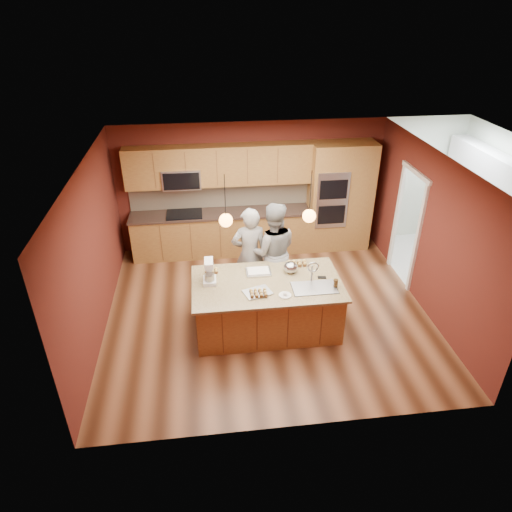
{
  "coord_description": "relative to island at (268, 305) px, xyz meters",
  "views": [
    {
      "loc": [
        -0.99,
        -6.41,
        4.84
      ],
      "look_at": [
        -0.21,
        -0.1,
        1.18
      ],
      "focal_mm": 32.0,
      "sensor_mm": 36.0,
      "label": 1
    }
  ],
  "objects": [
    {
      "name": "dryer",
      "position": [
        4.28,
        1.97,
        0.07
      ],
      "size": [
        0.64,
        0.66,
        1.03
      ],
      "primitive_type": "cube",
      "rotation": [
        0.0,
        0.0,
        0.01
      ],
      "color": "white",
      "rests_on": "floor"
    },
    {
      "name": "doorway_trim",
      "position": [
        2.79,
        1.24,
        0.6
      ],
      "size": [
        0.08,
        1.11,
        2.2
      ],
      "primitive_type": null,
      "color": "silver",
      "rests_on": "wall_right"
    },
    {
      "name": "island",
      "position": [
        0.0,
        0.0,
        0.0
      ],
      "size": [
        2.37,
        1.33,
        1.25
      ],
      "color": "brown",
      "rests_on": "floor"
    },
    {
      "name": "cupcakes_right",
      "position": [
        0.56,
        0.47,
        0.46
      ],
      "size": [
        0.34,
        0.17,
        0.08
      ],
      "primitive_type": null,
      "color": "tan",
      "rests_on": "island"
    },
    {
      "name": "person_right",
      "position": [
        0.21,
        0.92,
        0.47
      ],
      "size": [
        0.94,
        0.75,
        1.83
      ],
      "primitive_type": "imported",
      "rotation": [
        0.0,
        0.0,
        3.07
      ],
      "color": "gray",
      "rests_on": "floor"
    },
    {
      "name": "floor",
      "position": [
        0.06,
        0.44,
        -0.45
      ],
      "size": [
        5.5,
        5.5,
        0.0
      ],
      "primitive_type": "plane",
      "color": "#412212",
      "rests_on": "ground"
    },
    {
      "name": "cooling_rack",
      "position": [
        -0.2,
        -0.26,
        0.44
      ],
      "size": [
        0.48,
        0.4,
        0.02
      ],
      "primitive_type": "cube",
      "rotation": [
        0.0,
        0.0,
        0.32
      ],
      "color": "#B1B3B9",
      "rests_on": "island"
    },
    {
      "name": "wall_front",
      "position": [
        0.06,
        -2.06,
        0.9
      ],
      "size": [
        5.5,
        0.0,
        5.5
      ],
      "primitive_type": "plane",
      "rotation": [
        -1.57,
        0.0,
        0.0
      ],
      "color": "#561E17",
      "rests_on": "ground"
    },
    {
      "name": "phone",
      "position": [
        0.89,
        0.04,
        0.43
      ],
      "size": [
        0.15,
        0.1,
        0.01
      ],
      "primitive_type": "cube",
      "rotation": [
        0.0,
        0.0,
        -0.17
      ],
      "color": "black",
      "rests_on": "island"
    },
    {
      "name": "cupcakes_rack",
      "position": [
        -0.2,
        -0.33,
        0.47
      ],
      "size": [
        0.28,
        0.21,
        0.06
      ],
      "primitive_type": null,
      "color": "tan",
      "rests_on": "island"
    },
    {
      "name": "wall_back",
      "position": [
        0.06,
        2.94,
        0.9
      ],
      "size": [
        5.5,
        0.0,
        5.5
      ],
      "primitive_type": "plane",
      "rotation": [
        1.57,
        0.0,
        0.0
      ],
      "color": "#561E17",
      "rests_on": "ground"
    },
    {
      "name": "oven_column",
      "position": [
        1.91,
        2.63,
        0.7
      ],
      "size": [
        1.3,
        0.62,
        2.3
      ],
      "color": "brown",
      "rests_on": "floor"
    },
    {
      "name": "laundry_room",
      "position": [
        4.41,
        1.64,
        1.5
      ],
      "size": [
        2.6,
        2.7,
        2.7
      ],
      "color": "beige",
      "rests_on": "ground"
    },
    {
      "name": "stand_mixer",
      "position": [
        -0.91,
        0.14,
        0.59
      ],
      "size": [
        0.21,
        0.29,
        0.39
      ],
      "rotation": [
        0.0,
        0.0,
        -0.02
      ],
      "color": "white",
      "rests_on": "island"
    },
    {
      "name": "person_left",
      "position": [
        -0.19,
        0.92,
        0.43
      ],
      "size": [
        0.67,
        0.47,
        1.76
      ],
      "primitive_type": "imported",
      "rotation": [
        0.0,
        0.0,
        3.21
      ],
      "color": "black",
      "rests_on": "floor"
    },
    {
      "name": "tumbler",
      "position": [
        1.03,
        -0.25,
        0.49
      ],
      "size": [
        0.07,
        0.07,
        0.14
      ],
      "primitive_type": "cylinder",
      "color": "#3A2712",
      "rests_on": "island"
    },
    {
      "name": "wall_left",
      "position": [
        -2.69,
        0.44,
        0.9
      ],
      "size": [
        0.0,
        5.0,
        5.0
      ],
      "primitive_type": "plane",
      "rotation": [
        1.57,
        0.0,
        1.57
      ],
      "color": "#561E17",
      "rests_on": "ground"
    },
    {
      "name": "cabinet_run",
      "position": [
        -0.62,
        2.69,
        0.54
      ],
      "size": [
        3.74,
        0.64,
        2.3
      ],
      "color": "brown",
      "rests_on": "floor"
    },
    {
      "name": "sheet_cake",
      "position": [
        -0.11,
        0.31,
        0.45
      ],
      "size": [
        0.41,
        0.3,
        0.05
      ],
      "rotation": [
        0.0,
        0.0,
        -0.01
      ],
      "color": "silver",
      "rests_on": "island"
    },
    {
      "name": "ceiling",
      "position": [
        0.06,
        0.44,
        2.25
      ],
      "size": [
        5.5,
        5.5,
        0.0
      ],
      "primitive_type": "plane",
      "rotation": [
        3.14,
        0.0,
        0.0
      ],
      "color": "white",
      "rests_on": "ground"
    },
    {
      "name": "washer",
      "position": [
        4.28,
        1.29,
        0.04
      ],
      "size": [
        0.74,
        0.75,
        0.98
      ],
      "primitive_type": "cube",
      "rotation": [
        0.0,
        0.0,
        -0.23
      ],
      "color": "white",
      "rests_on": "floor"
    },
    {
      "name": "pendant_right",
      "position": [
        0.6,
        0.0,
        1.56
      ],
      "size": [
        0.2,
        0.2,
        0.8
      ],
      "color": "black",
      "rests_on": "ceiling"
    },
    {
      "name": "mixing_bowl",
      "position": [
        0.41,
        0.27,
        0.52
      ],
      "size": [
        0.23,
        0.23,
        0.19
      ],
      "primitive_type": "ellipsoid",
      "color": "#A8ABAF",
      "rests_on": "island"
    },
    {
      "name": "pendant_left",
      "position": [
        -0.63,
        0.0,
        1.56
      ],
      "size": [
        0.2,
        0.2,
        0.8
      ],
      "color": "black",
      "rests_on": "ceiling"
    },
    {
      "name": "wall_right",
      "position": [
        2.81,
        0.44,
        0.9
      ],
      "size": [
        0.0,
        5.0,
        5.0
      ],
      "primitive_type": "plane",
      "rotation": [
        1.57,
        0.0,
        -1.57
      ],
      "color": "#561E17",
      "rests_on": "ground"
    },
    {
      "name": "plate",
      "position": [
        0.2,
        -0.38,
        0.43
      ],
      "size": [
        0.19,
        0.19,
        0.01
      ],
      "primitive_type": "cylinder",
      "color": "silver",
      "rests_on": "island"
    },
    {
      "name": "cupcakes_left",
      "position": [
        -0.88,
        0.42,
        0.46
      ],
      "size": [
        0.22,
        0.15,
        0.07
      ],
      "primitive_type": null,
      "color": "tan",
      "rests_on": "island"
    }
  ]
}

